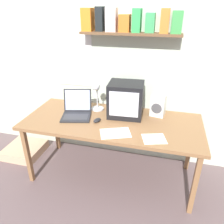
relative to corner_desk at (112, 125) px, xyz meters
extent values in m
plane|color=#695557|center=(0.00, 0.00, -0.68)|extent=(12.00, 12.00, 0.00)
cube|color=beige|center=(0.00, 0.50, 0.62)|extent=(5.60, 0.06, 2.60)
cube|color=white|center=(-0.60, 0.46, 0.55)|extent=(0.47, 0.01, 0.61)
cube|color=brown|center=(0.10, 0.38, 0.89)|extent=(1.06, 0.18, 0.02)
cube|color=orange|center=(-0.37, 0.40, 1.02)|extent=(0.11, 0.14, 0.23)
cube|color=black|center=(-0.24, 0.41, 1.03)|extent=(0.08, 0.12, 0.24)
cube|color=beige|center=(-0.11, 0.41, 1.02)|extent=(0.11, 0.13, 0.23)
cube|color=orange|center=(0.03, 0.40, 0.99)|extent=(0.11, 0.13, 0.17)
cube|color=green|center=(0.16, 0.40, 1.02)|extent=(0.09, 0.14, 0.23)
cube|color=#3A9857|center=(0.29, 0.41, 1.00)|extent=(0.09, 0.12, 0.19)
cube|color=orange|center=(0.44, 0.40, 1.02)|extent=(0.08, 0.14, 0.23)
cube|color=green|center=(0.55, 0.40, 1.01)|extent=(0.10, 0.14, 0.21)
cube|color=#8F633E|center=(0.00, 0.00, 0.04)|extent=(1.87, 0.79, 0.03)
cube|color=#8F633E|center=(-0.87, -0.33, -0.33)|extent=(0.04, 0.05, 0.70)
cube|color=#8F633E|center=(0.87, -0.33, -0.33)|extent=(0.04, 0.05, 0.70)
cube|color=#8F633E|center=(-0.87, 0.33, -0.33)|extent=(0.04, 0.05, 0.70)
cube|color=#8F633E|center=(0.87, 0.33, -0.33)|extent=(0.04, 0.05, 0.70)
cube|color=black|center=(0.11, 0.16, 0.24)|extent=(0.39, 0.33, 0.37)
cube|color=silver|center=(0.12, 0.01, 0.25)|extent=(0.30, 0.03, 0.27)
cube|color=#232326|center=(-0.40, -0.03, 0.06)|extent=(0.36, 0.32, 0.02)
cube|color=#38383A|center=(-0.39, -0.05, 0.07)|extent=(0.29, 0.20, 0.00)
cube|color=#232326|center=(-0.43, 0.12, 0.19)|extent=(0.32, 0.14, 0.25)
cube|color=#ADB9F0|center=(-0.43, 0.12, 0.19)|extent=(0.29, 0.13, 0.22)
cylinder|color=silver|center=(-0.23, 0.23, 0.06)|extent=(0.15, 0.15, 0.01)
cylinder|color=silver|center=(-0.23, 0.23, 0.21)|extent=(0.02, 0.02, 0.28)
sphere|color=silver|center=(-0.23, 0.18, 0.35)|extent=(0.08, 0.08, 0.08)
cylinder|color=white|center=(-0.51, 0.29, 0.11)|extent=(0.06, 0.06, 0.11)
cylinder|color=orange|center=(-0.51, 0.29, 0.09)|extent=(0.06, 0.06, 0.08)
cube|color=silver|center=(0.46, 0.25, 0.17)|extent=(0.17, 0.16, 0.24)
cylinder|color=#4C4C51|center=(0.45, 0.18, 0.16)|extent=(0.11, 0.03, 0.11)
ellipsoid|color=#232326|center=(-0.15, -0.06, 0.07)|extent=(0.09, 0.12, 0.03)
cube|color=white|center=(0.46, -0.25, 0.06)|extent=(0.25, 0.23, 0.00)
cube|color=white|center=(0.10, -0.24, 0.06)|extent=(0.33, 0.28, 0.00)
cube|color=tan|center=(-1.26, 0.09, -0.62)|extent=(0.47, 0.47, 0.11)
camera|label=1|loc=(0.51, -1.98, 1.16)|focal=35.00mm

